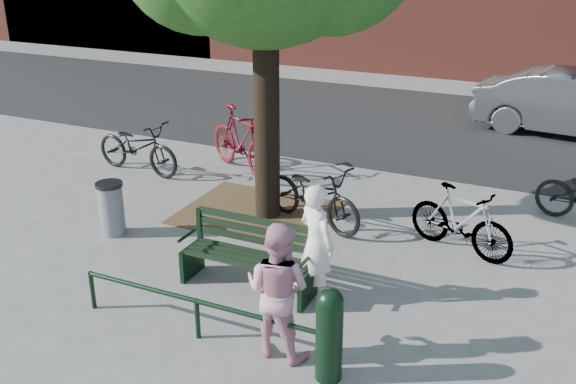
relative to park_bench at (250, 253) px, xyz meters
The scene contains 14 objects.
ground 0.49m from the park_bench, 90.00° to the right, with size 90.00×90.00×0.00m, color gray.
dirt_pit 2.39m from the park_bench, 115.24° to the left, with size 2.40×2.00×0.02m, color brown.
road 8.43m from the park_bench, 90.00° to the left, with size 40.00×7.00×0.01m, color black.
park_bench is the anchor object (origin of this frame).
guard_railing 1.28m from the park_bench, 90.00° to the right, with size 3.06×0.06×0.51m.
person_left 0.93m from the park_bench, ahead, with size 0.56×0.37×1.54m, color white.
person_right 1.49m from the park_bench, 50.40° to the right, with size 0.75×0.59×1.55m, color pink.
bollard 2.07m from the park_bench, 39.47° to the right, with size 0.28×0.28×1.04m.
litter_bin 2.70m from the park_bench, 168.86° to the left, with size 0.41×0.41×0.83m.
bicycle_a 4.94m from the park_bench, 143.55° to the left, with size 0.68×1.94×1.02m, color black.
bicycle_b 4.36m from the park_bench, 120.04° to the left, with size 0.59×2.10×1.26m, color #580C13.
bicycle_c 2.12m from the park_bench, 90.09° to the left, with size 0.67×1.92×1.01m, color black.
bicycle_d 3.11m from the park_bench, 43.02° to the left, with size 0.46×1.64×0.99m, color gray.
parked_car 9.67m from the park_bench, 68.74° to the left, with size 1.52×4.37×1.44m, color slate.
Camera 1 is at (3.50, -6.37, 4.28)m, focal length 40.00 mm.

